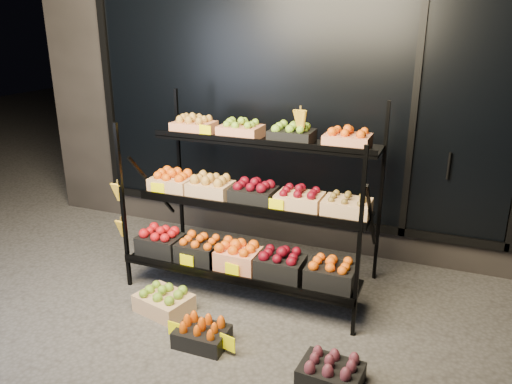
% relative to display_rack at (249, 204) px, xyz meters
% --- Properties ---
extents(ground, '(24.00, 24.00, 0.00)m').
position_rel_display_rack_xyz_m(ground, '(0.01, -0.60, -0.79)').
color(ground, '#514F4C').
rests_on(ground, ground).
extents(building, '(6.00, 2.08, 3.50)m').
position_rel_display_rack_xyz_m(building, '(0.01, 1.99, 0.96)').
color(building, '#2D2826').
rests_on(building, ground).
extents(display_rack, '(2.18, 1.02, 1.71)m').
position_rel_display_rack_xyz_m(display_rack, '(0.00, 0.00, 0.00)').
color(display_rack, black).
rests_on(display_rack, ground).
extents(tag_floor_a, '(0.13, 0.01, 0.12)m').
position_rel_display_rack_xyz_m(tag_floor_a, '(-0.18, -1.00, -0.73)').
color(tag_floor_a, '#FFF600').
rests_on(tag_floor_a, ground).
extents(tag_floor_b, '(0.13, 0.01, 0.12)m').
position_rel_display_rack_xyz_m(tag_floor_b, '(0.25, -1.00, -0.73)').
color(tag_floor_b, '#FFF600').
rests_on(tag_floor_b, ground).
extents(floor_crate_left, '(0.50, 0.41, 0.21)m').
position_rel_display_rack_xyz_m(floor_crate_left, '(-0.49, -0.67, -0.69)').
color(floor_crate_left, '#DBAF7E').
rests_on(floor_crate_left, ground).
extents(floor_crate_midleft, '(0.38, 0.29, 0.20)m').
position_rel_display_rack_xyz_m(floor_crate_midleft, '(0.02, -0.96, -0.70)').
color(floor_crate_midleft, black).
rests_on(floor_crate_midleft, ground).
extents(floor_crate_right, '(0.42, 0.33, 0.20)m').
position_rel_display_rack_xyz_m(floor_crate_right, '(1.01, -1.02, -0.69)').
color(floor_crate_right, black).
rests_on(floor_crate_right, ground).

